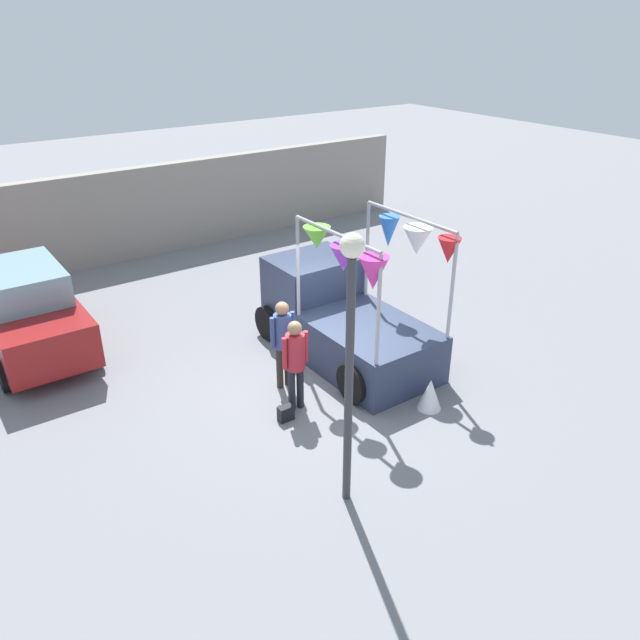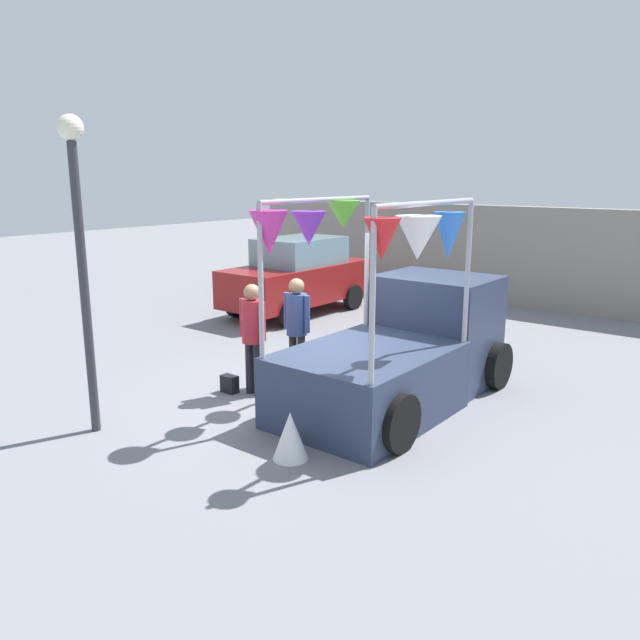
{
  "view_description": "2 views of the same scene",
  "coord_description": "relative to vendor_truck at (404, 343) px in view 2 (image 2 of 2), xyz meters",
  "views": [
    {
      "loc": [
        -6.0,
        -8.51,
        6.49
      ],
      "look_at": [
        0.1,
        0.13,
        1.27
      ],
      "focal_mm": 35.0,
      "sensor_mm": 36.0,
      "label": 1
    },
    {
      "loc": [
        5.77,
        -7.19,
        3.39
      ],
      "look_at": [
        0.33,
        -0.34,
        1.35
      ],
      "focal_mm": 35.0,
      "sensor_mm": 36.0,
      "label": 2
    }
  ],
  "objects": [
    {
      "name": "vendor_truck",
      "position": [
        0.0,
        0.0,
        0.0
      ],
      "size": [
        2.46,
        4.14,
        3.08
      ],
      "color": "#2D3851",
      "rests_on": "ground"
    },
    {
      "name": "folded_kite_bundle_white",
      "position": [
        0.03,
        -2.7,
        -0.59
      ],
      "size": [
        0.48,
        0.48,
        0.6
      ],
      "primitive_type": "cone",
      "rotation": [
        0.0,
        0.0,
        3.06
      ],
      "color": "white",
      "rests_on": "ground"
    },
    {
      "name": "person_customer",
      "position": [
        -1.95,
        -1.3,
        0.19
      ],
      "size": [
        0.53,
        0.34,
        1.77
      ],
      "color": "black",
      "rests_on": "ground"
    },
    {
      "name": "ground_plane",
      "position": [
        -1.07,
        -0.8,
        -0.89
      ],
      "size": [
        60.0,
        60.0,
        0.0
      ],
      "primitive_type": "plane",
      "color": "slate"
    },
    {
      "name": "person_vendor",
      "position": [
        -1.72,
        -0.52,
        0.19
      ],
      "size": [
        0.53,
        0.34,
        1.78
      ],
      "color": "#2D2823",
      "rests_on": "ground"
    },
    {
      "name": "brick_boundary_wall",
      "position": [
        -1.07,
        8.04,
        0.41
      ],
      "size": [
        18.0,
        0.36,
        2.6
      ],
      "primitive_type": "cube",
      "color": "gray",
      "rests_on": "ground"
    },
    {
      "name": "handbag",
      "position": [
        -2.3,
        -1.5,
        -0.75
      ],
      "size": [
        0.28,
        0.16,
        0.28
      ],
      "primitive_type": "cube",
      "color": "black",
      "rests_on": "ground"
    },
    {
      "name": "parked_car",
      "position": [
        -5.29,
        3.68,
        0.06
      ],
      "size": [
        1.88,
        4.0,
        1.88
      ],
      "color": "maroon",
      "rests_on": "ground"
    },
    {
      "name": "street_lamp",
      "position": [
        -2.62,
        -3.68,
        1.78
      ],
      "size": [
        0.32,
        0.32,
        4.11
      ],
      "color": "#333338",
      "rests_on": "ground"
    }
  ]
}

